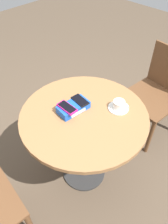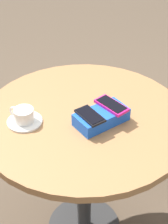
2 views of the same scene
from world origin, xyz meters
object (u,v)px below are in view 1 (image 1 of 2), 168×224
(phone_box, at_px, (73,107))
(saucer, at_px, (118,108))
(round_table, at_px, (84,127))
(coffee_cup, at_px, (119,104))
(chair_far_side, at_px, (156,93))
(phone_black, at_px, (80,100))
(phone_magenta, at_px, (67,107))

(phone_box, xyz_separation_m, saucer, (0.23, -0.20, -0.02))
(saucer, bearing_deg, phone_box, 138.02)
(round_table, height_order, phone_box, phone_box)
(coffee_cup, distance_m, chair_far_side, 0.75)
(saucer, distance_m, chair_far_side, 0.74)
(coffee_cup, bearing_deg, phone_box, 137.78)
(coffee_cup, bearing_deg, chair_far_side, 3.52)
(chair_far_side, bearing_deg, phone_black, 169.46)
(round_table, distance_m, phone_box, 0.17)
(saucer, bearing_deg, phone_magenta, 143.64)
(saucer, bearing_deg, phone_black, 131.03)
(phone_box, relative_size, coffee_cup, 2.08)
(round_table, bearing_deg, saucer, -31.90)
(chair_far_side, bearing_deg, round_table, 174.30)
(round_table, relative_size, coffee_cup, 8.04)
(phone_box, bearing_deg, round_table, -73.65)
(saucer, xyz_separation_m, coffee_cup, (0.00, -0.00, 0.03))
(saucer, relative_size, chair_far_side, 0.17)
(phone_black, relative_size, saucer, 0.93)
(phone_black, bearing_deg, round_table, -114.89)
(round_table, xyz_separation_m, saucer, (0.20, -0.13, 0.13))
(phone_box, xyz_separation_m, coffee_cup, (0.23, -0.21, 0.01))
(phone_black, bearing_deg, chair_far_side, -10.54)
(phone_magenta, relative_size, phone_black, 1.06)
(phone_magenta, bearing_deg, phone_black, -4.66)
(phone_box, distance_m, chair_far_side, 0.97)
(phone_box, xyz_separation_m, chair_far_side, (0.91, -0.17, -0.31))
(round_table, xyz_separation_m, chair_far_side, (0.88, -0.09, -0.16))
(round_table, bearing_deg, phone_magenta, 133.78)
(phone_magenta, xyz_separation_m, chair_far_side, (0.96, -0.17, -0.34))
(phone_box, height_order, chair_far_side, chair_far_side)
(phone_box, height_order, phone_black, phone_black)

